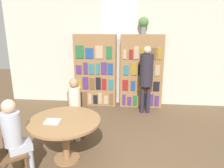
{
  "coord_description": "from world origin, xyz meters",
  "views": [
    {
      "loc": [
        0.39,
        -2.15,
        2.27
      ],
      "look_at": [
        -0.02,
        2.11,
        1.05
      ],
      "focal_mm": 35.0,
      "sensor_mm": 36.0,
      "label": 1
    }
  ],
  "objects": [
    {
      "name": "seated_reader_right",
      "position": [
        -1.28,
        0.55,
        0.71
      ],
      "size": [
        0.42,
        0.41,
        1.24
      ],
      "rotation": [
        0.0,
        0.0,
        -0.89
      ],
      "color": "#B2B7C6",
      "rests_on": "ground_plane"
    },
    {
      "name": "bookshelf_right",
      "position": [
        0.63,
        3.67,
        0.98
      ],
      "size": [
        1.13,
        0.34,
        1.96
      ],
      "color": "olive",
      "rests_on": "ground_plane"
    },
    {
      "name": "chair_left_side",
      "position": [
        -0.74,
        1.95,
        0.49
      ],
      "size": [
        0.42,
        0.42,
        0.88
      ],
      "rotation": [
        0.0,
        0.0,
        -3.09
      ],
      "color": "brown",
      "rests_on": "ground_plane"
    },
    {
      "name": "librarian_standing",
      "position": [
        0.73,
        3.17,
        1.06
      ],
      "size": [
        0.33,
        0.6,
        1.72
      ],
      "color": "#28232D",
      "rests_on": "ground_plane"
    },
    {
      "name": "flower_vase",
      "position": [
        0.64,
        3.67,
        2.23
      ],
      "size": [
        0.26,
        0.26,
        0.44
      ],
      "color": "slate",
      "rests_on": "bookshelf_right"
    },
    {
      "name": "open_book_on_table",
      "position": [
        -0.86,
        0.92,
        0.75
      ],
      "size": [
        0.24,
        0.18,
        0.03
      ],
      "color": "silver",
      "rests_on": "reading_table"
    },
    {
      "name": "seated_reader_left",
      "position": [
        -0.73,
        1.76,
        0.68
      ],
      "size": [
        0.26,
        0.37,
        1.22
      ],
      "rotation": [
        0.0,
        0.0,
        -3.09
      ],
      "color": "beige",
      "rests_on": "ground_plane"
    },
    {
      "name": "bookshelf_left",
      "position": [
        -0.63,
        3.67,
        0.98
      ],
      "size": [
        1.13,
        0.34,
        1.96
      ],
      "color": "olive",
      "rests_on": "ground_plane"
    },
    {
      "name": "chair_near_camera",
      "position": [
        -1.42,
        0.44,
        0.49
      ],
      "size": [
        0.56,
        0.56,
        0.88
      ],
      "rotation": [
        0.0,
        0.0,
        -0.89
      ],
      "color": "brown",
      "rests_on": "ground_plane"
    },
    {
      "name": "reading_table",
      "position": [
        -0.7,
        1.02,
        0.61
      ],
      "size": [
        1.18,
        1.18,
        0.73
      ],
      "color": "olive",
      "rests_on": "ground_plane"
    },
    {
      "name": "wall_back",
      "position": [
        0.0,
        3.86,
        1.51
      ],
      "size": [
        6.4,
        0.07,
        3.0
      ],
      "color": "beige",
      "rests_on": "ground_plane"
    }
  ]
}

